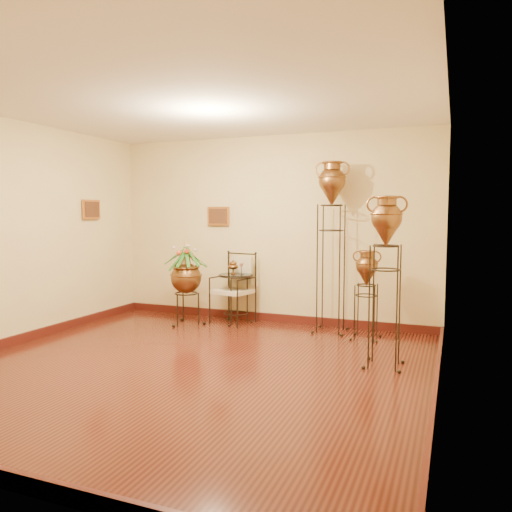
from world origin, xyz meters
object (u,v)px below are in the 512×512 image
at_px(amphora_tall, 331,245).
at_px(armchair, 233,288).
at_px(planter_urn, 186,274).
at_px(side_table, 236,298).
at_px(amphora_mid, 385,280).

bearing_deg(amphora_tall, armchair, 179.64).
distance_m(planter_urn, side_table, 0.82).
distance_m(amphora_tall, side_table, 1.66).
bearing_deg(planter_urn, armchair, 27.79).
bearing_deg(side_table, armchair, -178.96).
bearing_deg(planter_urn, amphora_tall, 8.46).
relative_size(amphora_tall, side_table, 2.54).
xyz_separation_m(amphora_tall, armchair, (-1.49, 0.01, -0.68)).
bearing_deg(amphora_tall, side_table, 179.59).
height_order(planter_urn, side_table, planter_urn).
distance_m(planter_urn, armchair, 0.73).
bearing_deg(amphora_mid, amphora_tall, 123.92).
bearing_deg(armchair, planter_urn, -140.18).
relative_size(amphora_tall, planter_urn, 1.77).
distance_m(amphora_tall, armchair, 1.64).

